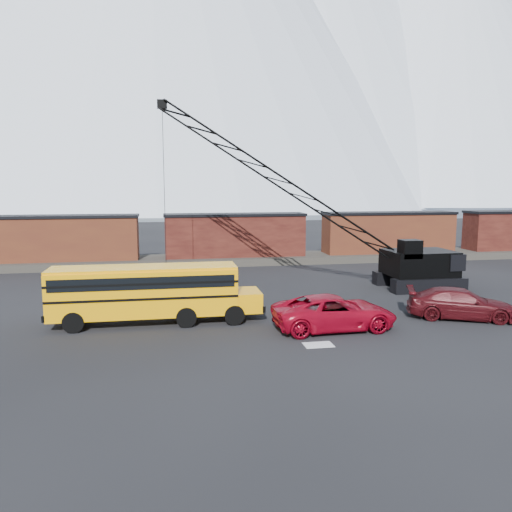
{
  "coord_description": "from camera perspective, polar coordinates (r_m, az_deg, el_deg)",
  "views": [
    {
      "loc": [
        -6.46,
        -26.12,
        7.56
      ],
      "look_at": [
        -0.83,
        5.58,
        3.0
      ],
      "focal_mm": 35.0,
      "sensor_mm": 36.0,
      "label": 1
    }
  ],
  "objects": [
    {
      "name": "snow_patch",
      "position": [
        24.39,
        7.14,
        -10.04
      ],
      "size": [
        1.4,
        0.9,
        0.02
      ],
      "primitive_type": "cube",
      "color": "silver",
      "rests_on": "ground"
    },
    {
      "name": "maroon_suv",
      "position": [
        30.97,
        22.36,
        -5.05
      ],
      "size": [
        6.4,
        4.49,
        1.72
      ],
      "primitive_type": "imported",
      "rotation": [
        0.0,
        0.0,
        1.18
      ],
      "color": "#430C10",
      "rests_on": "ground"
    },
    {
      "name": "red_pickup",
      "position": [
        26.88,
        8.95,
        -6.36
      ],
      "size": [
        6.66,
        3.26,
        1.82
      ],
      "primitive_type": "imported",
      "rotation": [
        0.0,
        0.0,
        1.61
      ],
      "color": "#A1071C",
      "rests_on": "ground"
    },
    {
      "name": "boxcar_east_near",
      "position": [
        53.32,
        14.9,
        2.63
      ],
      "size": [
        13.7,
        3.1,
        4.17
      ],
      "color": "#4C2015",
      "rests_on": "gravel_berm"
    },
    {
      "name": "boxcar_mid",
      "position": [
        48.79,
        -2.42,
        2.41
      ],
      "size": [
        13.7,
        3.1,
        4.17
      ],
      "color": "#582218",
      "rests_on": "gravel_berm"
    },
    {
      "name": "boxcar_west_near",
      "position": [
        49.29,
        -21.19,
        1.93
      ],
      "size": [
        13.7,
        3.1,
        4.17
      ],
      "color": "#4C2015",
      "rests_on": "gravel_berm"
    },
    {
      "name": "crawler_crane",
      "position": [
        36.46,
        3.59,
        8.03
      ],
      "size": [
        21.72,
        5.74,
        13.76
      ],
      "color": "black",
      "rests_on": "ground"
    },
    {
      "name": "mountain_ridge",
      "position": [
        320.64,
        -8.12,
        23.36
      ],
      "size": [
        800.0,
        340.0,
        240.0
      ],
      "color": "white",
      "rests_on": "ground"
    },
    {
      "name": "gravel_berm",
      "position": [
        49.09,
        -2.4,
        -0.39
      ],
      "size": [
        120.0,
        5.0,
        0.7
      ],
      "primitive_type": "cube",
      "color": "#403B35",
      "rests_on": "ground"
    },
    {
      "name": "school_bus",
      "position": [
        28.04,
        -11.9,
        -3.99
      ],
      "size": [
        11.65,
        2.65,
        3.19
      ],
      "color": "#F2A005",
      "rests_on": "ground"
    },
    {
      "name": "ground",
      "position": [
        27.95,
        3.71,
        -7.65
      ],
      "size": [
        160.0,
        160.0,
        0.0
      ],
      "primitive_type": "plane",
      "color": "black",
      "rests_on": "ground"
    }
  ]
}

